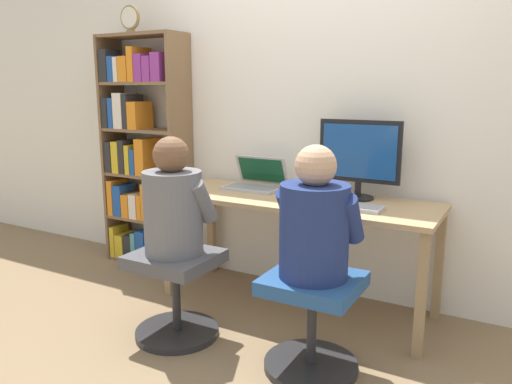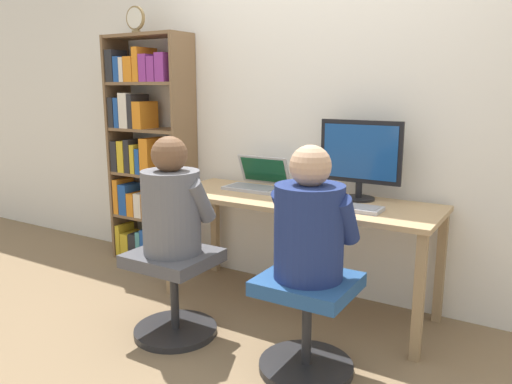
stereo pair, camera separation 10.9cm
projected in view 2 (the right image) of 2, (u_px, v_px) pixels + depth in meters
The scene contains 13 objects.
ground_plane at pixel (273, 324), 2.97m from camera, with size 14.00×14.00×0.00m, color #846B4C.
wall_back at pixel (324, 100), 3.25m from camera, with size 10.00×0.05×2.60m.
desk at pixel (297, 211), 3.09m from camera, with size 1.72×0.60×0.71m.
desktop_monitor at pixel (360, 158), 2.99m from camera, with size 0.51×0.20×0.48m.
laptop at pixel (257, 182), 3.36m from camera, with size 0.38×0.29×0.21m.
keyboard at pixel (346, 207), 2.81m from camera, with size 0.41×0.16×0.03m.
computer_mouse_by_keyboard at pixel (306, 200), 2.95m from camera, with size 0.06×0.11×0.04m.
office_chair_left at pixel (307, 317), 2.44m from camera, with size 0.47×0.47×0.49m.
office_chair_right at pixel (174, 287), 2.80m from camera, with size 0.47×0.47×0.49m.
person_at_monitor at pixel (310, 223), 2.34m from camera, with size 0.41×0.34×0.64m.
person_at_laptop at pixel (172, 204), 2.71m from camera, with size 0.39×0.33×0.64m.
bookshelf at pixel (144, 153), 3.91m from camera, with size 0.70×0.27×1.77m.
desk_clock at pixel (135, 19), 3.64m from camera, with size 0.17×0.03×0.19m.
Camera 2 is at (1.34, -2.39, 1.39)m, focal length 35.00 mm.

